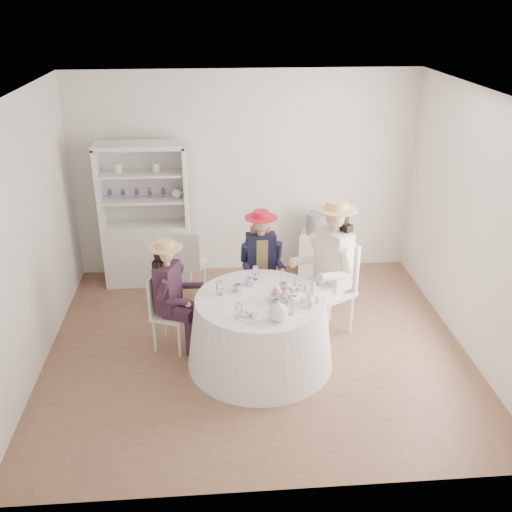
{
  "coord_description": "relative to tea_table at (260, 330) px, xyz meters",
  "views": [
    {
      "loc": [
        -0.43,
        -5.25,
        3.53
      ],
      "look_at": [
        0.0,
        0.1,
        1.05
      ],
      "focal_mm": 40.0,
      "sensor_mm": 36.0,
      "label": 1
    }
  ],
  "objects": [
    {
      "name": "ground",
      "position": [
        -0.01,
        0.27,
        -0.38
      ],
      "size": [
        4.5,
        4.5,
        0.0
      ],
      "primitive_type": "plane",
      "color": "brown",
      "rests_on": "ground"
    },
    {
      "name": "teacup_a",
      "position": [
        -0.22,
        0.16,
        0.41
      ],
      "size": [
        0.09,
        0.09,
        0.07
      ],
      "primitive_type": "imported",
      "rotation": [
        0.0,
        0.0,
        -0.06
      ],
      "color": "white",
      "rests_on": "tea_table"
    },
    {
      "name": "hatbox",
      "position": [
        0.92,
        1.95,
        0.39
      ],
      "size": [
        0.35,
        0.35,
        0.29
      ],
      "primitive_type": "cylinder",
      "rotation": [
        0.0,
        0.0,
        0.27
      ],
      "color": "black",
      "rests_on": "side_table"
    },
    {
      "name": "wall_right",
      "position": [
        2.24,
        0.27,
        0.97
      ],
      "size": [
        0.0,
        4.5,
        4.5
      ],
      "primitive_type": "plane",
      "rotation": [
        1.57,
        0.0,
        -1.57
      ],
      "color": "white",
      "rests_on": "ground"
    },
    {
      "name": "wall_back",
      "position": [
        -0.01,
        2.27,
        0.97
      ],
      "size": [
        4.5,
        0.0,
        4.5
      ],
      "primitive_type": "plane",
      "rotation": [
        1.57,
        0.0,
        0.0
      ],
      "color": "white",
      "rests_on": "ground"
    },
    {
      "name": "ceiling",
      "position": [
        -0.01,
        0.27,
        2.32
      ],
      "size": [
        4.5,
        4.5,
        0.0
      ],
      "primitive_type": "plane",
      "rotation": [
        3.14,
        0.0,
        0.0
      ],
      "color": "white",
      "rests_on": "wall_back"
    },
    {
      "name": "wall_left",
      "position": [
        -2.26,
        0.27,
        0.97
      ],
      "size": [
        0.0,
        4.5,
        4.5
      ],
      "primitive_type": "plane",
      "rotation": [
        1.57,
        0.0,
        1.57
      ],
      "color": "white",
      "rests_on": "ground"
    },
    {
      "name": "guest_left",
      "position": [
        -0.92,
        0.34,
        0.34
      ],
      "size": [
        0.53,
        0.48,
        1.26
      ],
      "rotation": [
        0.0,
        0.0,
        1.2
      ],
      "color": "silver",
      "rests_on": "ground"
    },
    {
      "name": "spare_chair",
      "position": [
        -0.78,
        1.44,
        0.12
      ],
      "size": [
        0.45,
        0.45,
        0.93
      ],
      "rotation": [
        0.0,
        0.0,
        2.95
      ],
      "color": "silver",
      "rests_on": "ground"
    },
    {
      "name": "guest_mid",
      "position": [
        0.1,
        0.98,
        0.37
      ],
      "size": [
        0.48,
        0.5,
        1.31
      ],
      "rotation": [
        0.0,
        0.0,
        0.06
      ],
      "color": "silver",
      "rests_on": "ground"
    },
    {
      "name": "cupcake_stand",
      "position": [
        0.48,
        -0.15,
        0.46
      ],
      "size": [
        0.22,
        0.22,
        0.2
      ],
      "rotation": [
        0.0,
        0.0,
        0.34
      ],
      "color": "white",
      "rests_on": "tea_table"
    },
    {
      "name": "table_teapot",
      "position": [
        0.13,
        -0.43,
        0.46
      ],
      "size": [
        0.25,
        0.18,
        0.19
      ],
      "rotation": [
        0.0,
        0.0,
        0.13
      ],
      "color": "white",
      "rests_on": "tea_table"
    },
    {
      "name": "side_table",
      "position": [
        0.92,
        1.95,
        -0.06
      ],
      "size": [
        0.5,
        0.5,
        0.62
      ],
      "primitive_type": "cube",
      "rotation": [
        0.0,
        0.0,
        -0.3
      ],
      "color": "silver",
      "rests_on": "ground"
    },
    {
      "name": "teacup_c",
      "position": [
        0.25,
        0.17,
        0.41
      ],
      "size": [
        0.09,
        0.09,
        0.06
      ],
      "primitive_type": "imported",
      "rotation": [
        0.0,
        0.0,
        0.09
      ],
      "color": "white",
      "rests_on": "tea_table"
    },
    {
      "name": "sandwich_plate",
      "position": [
        -0.12,
        -0.35,
        0.39
      ],
      "size": [
        0.25,
        0.25,
        0.06
      ],
      "rotation": [
        0.0,
        0.0,
        0.17
      ],
      "color": "white",
      "rests_on": "tea_table"
    },
    {
      "name": "teacup_b",
      "position": [
        -0.1,
        0.3,
        0.42
      ],
      "size": [
        0.09,
        0.09,
        0.07
      ],
      "primitive_type": "imported",
      "rotation": [
        0.0,
        0.0,
        0.18
      ],
      "color": "white",
      "rests_on": "tea_table"
    },
    {
      "name": "stemware_set",
      "position": [
        0.0,
        0.0,
        0.45
      ],
      "size": [
        0.87,
        0.84,
        0.15
      ],
      "color": "white",
      "rests_on": "tea_table"
    },
    {
      "name": "tea_table",
      "position": [
        0.0,
        0.0,
        0.0
      ],
      "size": [
        1.51,
        1.51,
        0.76
      ],
      "rotation": [
        0.0,
        0.0,
        -0.32
      ],
      "color": "white",
      "rests_on": "ground"
    },
    {
      "name": "flower_bowl",
      "position": [
        0.19,
        -0.07,
        0.41
      ],
      "size": [
        0.27,
        0.27,
        0.05
      ],
      "primitive_type": "imported",
      "rotation": [
        0.0,
        0.0,
        0.29
      ],
      "color": "white",
      "rests_on": "tea_table"
    },
    {
      "name": "wall_front",
      "position": [
        -0.01,
        -1.73,
        0.97
      ],
      "size": [
        4.5,
        0.0,
        4.5
      ],
      "primitive_type": "plane",
      "rotation": [
        -1.57,
        0.0,
        0.0
      ],
      "color": "white",
      "rests_on": "ground"
    },
    {
      "name": "flower_arrangement",
      "position": [
        0.22,
        -0.07,
        0.47
      ],
      "size": [
        0.18,
        0.18,
        0.07
      ],
      "rotation": [
        0.0,
        0.0,
        -0.13
      ],
      "color": "pink",
      "rests_on": "tea_table"
    },
    {
      "name": "hutch",
      "position": [
        -1.31,
        1.97,
        0.29
      ],
      "size": [
        1.25,
        0.79,
        1.88
      ],
      "rotation": [
        0.0,
        0.0,
        -0.36
      ],
      "color": "silver",
      "rests_on": "ground"
    },
    {
      "name": "guest_right",
      "position": [
        0.82,
        0.54,
        0.51
      ],
      "size": [
        0.67,
        0.61,
        1.57
      ],
      "rotation": [
        0.0,
        0.0,
        -1.05
      ],
      "color": "silver",
      "rests_on": "ground"
    }
  ]
}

